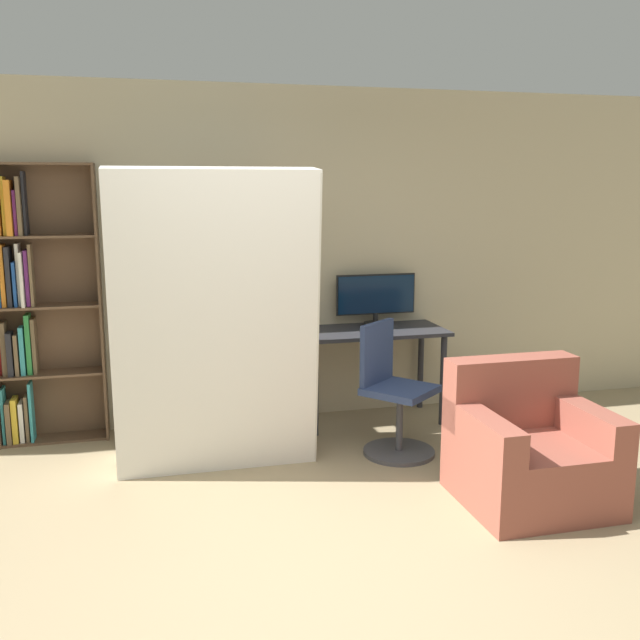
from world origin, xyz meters
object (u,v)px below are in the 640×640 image
object	(u,v)px
bookshelf	(33,304)
mattress_far	(211,315)
office_chair	(393,400)
mattress_near	(216,324)
armchair	(528,450)
monitor	(376,297)

from	to	relation	value
bookshelf	mattress_far	size ratio (longest dim) A/B	1.02
office_chair	bookshelf	xyz separation A→B (m)	(-2.52, 0.92, 0.66)
office_chair	mattress_near	world-z (taller)	mattress_near
mattress_far	armchair	bearing A→B (deg)	-35.70
mattress_far	bookshelf	bearing A→B (deg)	155.23
office_chair	bookshelf	world-z (taller)	bookshelf
monitor	bookshelf	distance (m)	2.68
monitor	bookshelf	bearing A→B (deg)	179.50
armchair	monitor	bearing A→B (deg)	101.36
mattress_near	monitor	bearing A→B (deg)	32.29
office_chair	mattress_near	size ratio (longest dim) A/B	0.47
monitor	mattress_far	xyz separation A→B (m)	(-1.42, -0.56, 0.01)
office_chair	mattress_far	xyz separation A→B (m)	(-1.26, 0.34, 0.62)
office_chair	bookshelf	distance (m)	2.76
monitor	armchair	bearing A→B (deg)	-78.64
bookshelf	office_chair	bearing A→B (deg)	-20.11
mattress_near	mattress_far	size ratio (longest dim) A/B	1.00
mattress_near	armchair	xyz separation A→B (m)	(1.79, -0.95, -0.70)
bookshelf	armchair	distance (m)	3.65
office_chair	mattress_far	size ratio (longest dim) A/B	0.47
monitor	mattress_far	bearing A→B (deg)	-158.59
bookshelf	armchair	size ratio (longest dim) A/B	2.45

